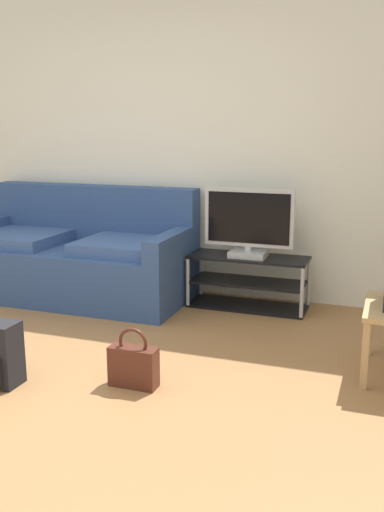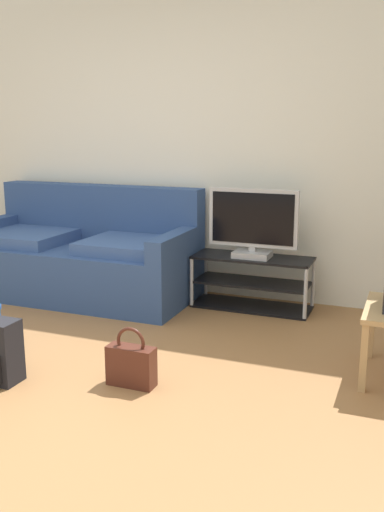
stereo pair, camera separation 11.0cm
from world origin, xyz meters
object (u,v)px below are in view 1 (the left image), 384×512
object	(u,v)px
couch	(78,257)
handbag	(133,365)
tv_stand	(248,282)
flat_tv	(249,224)

from	to	relation	value
couch	handbag	distance (m)	1.97
tv_stand	couch	bearing A→B (deg)	-173.85
tv_stand	handbag	size ratio (longest dim) A/B	2.73
tv_stand	handbag	world-z (taller)	tv_stand
flat_tv	handbag	distance (m)	1.76
couch	flat_tv	distance (m)	1.56
flat_tv	couch	bearing A→B (deg)	-174.70
flat_tv	handbag	world-z (taller)	flat_tv
handbag	couch	bearing A→B (deg)	129.69
flat_tv	handbag	bearing A→B (deg)	-98.85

